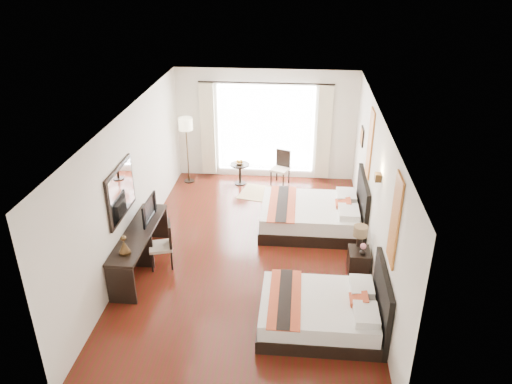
# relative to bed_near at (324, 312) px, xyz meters

# --- Properties ---
(floor) EXTENTS (4.50, 7.50, 0.01)m
(floor) POSITION_rel_bed_near_xyz_m (-1.35, 1.95, -0.29)
(floor) COLOR #3C1B0B
(floor) RESTS_ON ground
(ceiling) EXTENTS (4.50, 7.50, 0.02)m
(ceiling) POSITION_rel_bed_near_xyz_m (-1.35, 1.95, 2.51)
(ceiling) COLOR white
(ceiling) RESTS_ON wall_headboard
(wall_headboard) EXTENTS (0.01, 7.50, 2.80)m
(wall_headboard) POSITION_rel_bed_near_xyz_m (0.90, 1.95, 1.12)
(wall_headboard) COLOR silver
(wall_headboard) RESTS_ON floor
(wall_desk) EXTENTS (0.01, 7.50, 2.80)m
(wall_desk) POSITION_rel_bed_near_xyz_m (-3.59, 1.95, 1.12)
(wall_desk) COLOR silver
(wall_desk) RESTS_ON floor
(wall_window) EXTENTS (4.50, 0.01, 2.80)m
(wall_window) POSITION_rel_bed_near_xyz_m (-1.35, 5.69, 1.12)
(wall_window) COLOR silver
(wall_window) RESTS_ON floor
(wall_entry) EXTENTS (4.50, 0.01, 2.80)m
(wall_entry) POSITION_rel_bed_near_xyz_m (-1.35, -1.80, 1.12)
(wall_entry) COLOR silver
(wall_entry) RESTS_ON floor
(window_glass) EXTENTS (2.40, 0.02, 2.20)m
(window_glass) POSITION_rel_bed_near_xyz_m (-1.35, 5.68, 1.02)
(window_glass) COLOR white
(window_glass) RESTS_ON wall_window
(sheer_curtain) EXTENTS (2.30, 0.02, 2.10)m
(sheer_curtain) POSITION_rel_bed_near_xyz_m (-1.35, 5.62, 1.02)
(sheer_curtain) COLOR white
(sheer_curtain) RESTS_ON wall_window
(drape_left) EXTENTS (0.35, 0.14, 2.35)m
(drape_left) POSITION_rel_bed_near_xyz_m (-2.80, 5.58, 1.00)
(drape_left) COLOR #C1B696
(drape_left) RESTS_ON floor
(drape_right) EXTENTS (0.35, 0.14, 2.35)m
(drape_right) POSITION_rel_bed_near_xyz_m (0.10, 5.58, 1.00)
(drape_right) COLOR #C1B696
(drape_right) RESTS_ON floor
(art_panel_near) EXTENTS (0.03, 0.50, 1.35)m
(art_panel_near) POSITION_rel_bed_near_xyz_m (0.88, 0.00, 1.67)
(art_panel_near) COLOR maroon
(art_panel_near) RESTS_ON wall_headboard
(art_panel_far) EXTENTS (0.03, 0.50, 1.35)m
(art_panel_far) POSITION_rel_bed_near_xyz_m (0.88, 3.07, 1.67)
(art_panel_far) COLOR maroon
(art_panel_far) RESTS_ON wall_headboard
(wall_sconce) EXTENTS (0.10, 0.14, 0.14)m
(wall_sconce) POSITION_rel_bed_near_xyz_m (0.84, 1.54, 1.64)
(wall_sconce) COLOR #3F2B16
(wall_sconce) RESTS_ON wall_headboard
(mirror_frame) EXTENTS (0.04, 1.25, 0.95)m
(mirror_frame) POSITION_rel_bed_near_xyz_m (-3.57, 1.34, 1.27)
(mirror_frame) COLOR black
(mirror_frame) RESTS_ON wall_desk
(mirror_glass) EXTENTS (0.01, 1.12, 0.82)m
(mirror_glass) POSITION_rel_bed_near_xyz_m (-3.54, 1.34, 1.27)
(mirror_glass) COLOR white
(mirror_glass) RESTS_ON mirror_frame
(bed_near) EXTENTS (1.91, 1.49, 1.07)m
(bed_near) POSITION_rel_bed_near_xyz_m (0.00, 0.00, 0.00)
(bed_near) COLOR black
(bed_near) RESTS_ON floor
(bed_far) EXTENTS (2.14, 1.67, 1.21)m
(bed_far) POSITION_rel_bed_near_xyz_m (-0.11, 3.07, 0.03)
(bed_far) COLOR black
(bed_far) RESTS_ON floor
(nightstand) EXTENTS (0.38, 0.47, 0.45)m
(nightstand) POSITION_rel_bed_near_xyz_m (0.67, 1.54, -0.05)
(nightstand) COLOR black
(nightstand) RESTS_ON floor
(table_lamp) EXTENTS (0.26, 0.26, 0.41)m
(table_lamp) POSITION_rel_bed_near_xyz_m (0.67, 1.64, 0.50)
(table_lamp) COLOR black
(table_lamp) RESTS_ON nightstand
(vase) EXTENTS (0.12, 0.12, 0.12)m
(vase) POSITION_rel_bed_near_xyz_m (0.71, 1.42, 0.28)
(vase) COLOR black
(vase) RESTS_ON nightstand
(console_desk) EXTENTS (0.50, 2.20, 0.76)m
(console_desk) POSITION_rel_bed_near_xyz_m (-3.34, 1.34, 0.10)
(console_desk) COLOR black
(console_desk) RESTS_ON floor
(television) EXTENTS (0.11, 0.76, 0.44)m
(television) POSITION_rel_bed_near_xyz_m (-3.32, 1.80, 0.69)
(television) COLOR black
(television) RESTS_ON console_desk
(bronze_figurine) EXTENTS (0.22, 0.22, 0.30)m
(bronze_figurine) POSITION_rel_bed_near_xyz_m (-3.34, 0.62, 0.63)
(bronze_figurine) COLOR #3F2B16
(bronze_figurine) RESTS_ON console_desk
(desk_chair) EXTENTS (0.52, 0.52, 0.90)m
(desk_chair) POSITION_rel_bed_near_xyz_m (-2.95, 1.41, -0.01)
(desk_chair) COLOR beige
(desk_chair) RESTS_ON floor
(floor_lamp) EXTENTS (0.34, 0.34, 1.69)m
(floor_lamp) POSITION_rel_bed_near_xyz_m (-3.27, 5.17, 1.15)
(floor_lamp) COLOR black
(floor_lamp) RESTS_ON floor
(side_table) EXTENTS (0.47, 0.47, 0.54)m
(side_table) POSITION_rel_bed_near_xyz_m (-1.95, 5.16, -0.01)
(side_table) COLOR black
(side_table) RESTS_ON floor
(fruit_bowl) EXTENTS (0.26, 0.26, 0.05)m
(fruit_bowl) POSITION_rel_bed_near_xyz_m (-1.96, 5.14, 0.29)
(fruit_bowl) COLOR #452918
(fruit_bowl) RESTS_ON side_table
(window_chair) EXTENTS (0.52, 0.52, 0.86)m
(window_chair) POSITION_rel_bed_near_xyz_m (-0.93, 5.25, -0.02)
(window_chair) COLOR beige
(window_chair) RESTS_ON floor
(jute_rug) EXTENTS (1.45, 1.14, 0.01)m
(jute_rug) POSITION_rel_bed_near_xyz_m (-1.22, 4.61, -0.27)
(jute_rug) COLOR #9D8A5E
(jute_rug) RESTS_ON floor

